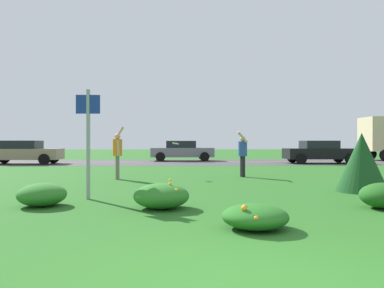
% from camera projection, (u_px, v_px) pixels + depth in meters
% --- Properties ---
extents(ground_plane, '(120.00, 120.00, 0.00)m').
position_uv_depth(ground_plane, '(194.00, 177.00, 14.75)').
color(ground_plane, '#26601E').
extents(highway_strip, '(120.00, 8.08, 0.01)m').
position_uv_depth(highway_strip, '(185.00, 162.00, 26.03)').
color(highway_strip, '#424244').
rests_on(highway_strip, ground).
extents(highway_center_stripe, '(120.00, 0.16, 0.00)m').
position_uv_depth(highway_center_stripe, '(185.00, 162.00, 26.03)').
color(highway_center_stripe, yellow).
rests_on(highway_center_stripe, ground).
extents(daylily_clump_mid_right, '(1.13, 1.10, 0.56)m').
position_uv_depth(daylily_clump_mid_right, '(161.00, 196.00, 7.78)').
color(daylily_clump_mid_right, '#2D7526').
rests_on(daylily_clump_mid_right, ground).
extents(daylily_clump_mid_left, '(1.01, 1.05, 0.48)m').
position_uv_depth(daylily_clump_mid_left, '(42.00, 195.00, 8.07)').
color(daylily_clump_mid_left, '#2D7526').
rests_on(daylily_clump_mid_left, ground).
extents(daylily_clump_front_left, '(1.03, 1.06, 0.41)m').
position_uv_depth(daylily_clump_front_left, '(255.00, 217.00, 5.95)').
color(daylily_clump_front_left, '#23661E').
rests_on(daylily_clump_front_left, ground).
extents(sign_post_near_path, '(0.56, 0.10, 2.58)m').
position_uv_depth(sign_post_near_path, '(88.00, 133.00, 9.05)').
color(sign_post_near_path, '#93969B').
rests_on(sign_post_near_path, ground).
extents(evergreen_shrub_side, '(1.38, 1.38, 1.60)m').
position_uv_depth(evergreen_shrub_side, '(362.00, 162.00, 10.43)').
color(evergreen_shrub_side, '#19471E').
rests_on(evergreen_shrub_side, ground).
extents(person_thrower_orange_shirt, '(0.38, 0.52, 1.93)m').
position_uv_depth(person_thrower_orange_shirt, '(118.00, 152.00, 13.94)').
color(person_thrower_orange_shirt, orange).
rests_on(person_thrower_orange_shirt, ground).
extents(person_catcher_blue_shirt, '(0.43, 0.53, 1.77)m').
position_uv_depth(person_catcher_blue_shirt, '(243.00, 152.00, 14.91)').
color(person_catcher_blue_shirt, '#2D4C9E').
rests_on(person_catcher_blue_shirt, ground).
extents(frisbee_white, '(0.25, 0.25, 0.10)m').
position_uv_depth(frisbee_white, '(176.00, 143.00, 14.38)').
color(frisbee_white, white).
extents(car_tan_center_left, '(4.50, 2.00, 1.45)m').
position_uv_depth(car_tan_center_left, '(23.00, 152.00, 23.76)').
color(car_tan_center_left, '#937F60').
rests_on(car_tan_center_left, ground).
extents(car_gray_center_right, '(4.50, 2.00, 1.45)m').
position_uv_depth(car_gray_center_right, '(182.00, 151.00, 27.84)').
color(car_gray_center_right, slate).
rests_on(car_gray_center_right, ground).
extents(car_black_rightmost, '(4.50, 2.00, 1.45)m').
position_uv_depth(car_black_rightmost, '(320.00, 152.00, 24.59)').
color(car_black_rightmost, black).
rests_on(car_black_rightmost, ground).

